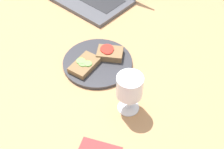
{
  "coord_description": "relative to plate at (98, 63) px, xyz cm",
  "views": [
    {
      "loc": [
        50.27,
        -56.5,
        83.44
      ],
      "look_at": [
        3.24,
        -2.85,
        8.0
      ],
      "focal_mm": 50.0,
      "sensor_mm": 36.0,
      "label": 1
    }
  ],
  "objects": [
    {
      "name": "wooden_table",
      "position": [
        7.38,
        -1.3,
        -2.13
      ],
      "size": [
        140.0,
        140.0,
        3.0
      ],
      "primitive_type": "cube",
      "color": "#B27F51",
      "rests_on": "ground"
    },
    {
      "name": "plate",
      "position": [
        0.0,
        0.0,
        0.0
      ],
      "size": [
        25.38,
        25.38,
        1.26
      ],
      "primitive_type": "cylinder",
      "color": "#333338",
      "rests_on": "wooden_table"
    },
    {
      "name": "sandwich_with_tomato",
      "position": [
        1.39,
        5.08,
        2.06
      ],
      "size": [
        11.46,
        10.68,
        3.02
      ],
      "color": "brown",
      "rests_on": "plate"
    },
    {
      "name": "sandwich_with_cucumber",
      "position": [
        -1.52,
        -5.12,
        1.71
      ],
      "size": [
        8.36,
        12.09,
        2.42
      ],
      "color": "brown",
      "rests_on": "plate"
    },
    {
      "name": "wine_glass",
      "position": [
        21.25,
        -8.29,
        9.19
      ],
      "size": [
        8.15,
        8.15,
        14.24
      ],
      "color": "white",
      "rests_on": "wooden_table"
    }
  ]
}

